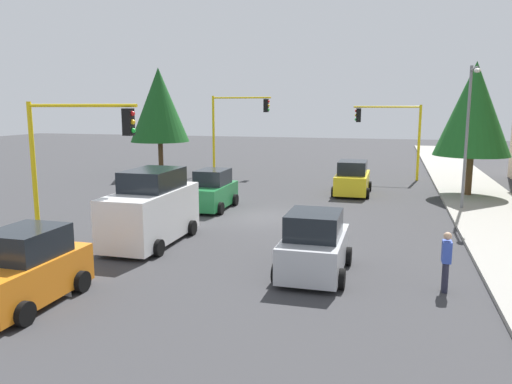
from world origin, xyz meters
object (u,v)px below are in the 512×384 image
(street_lamp_curbside, at_px, (469,122))
(pedestrian_crossing, at_px, (446,260))
(tree_roadside_mid, at_px, (474,109))
(delivery_van_white, at_px, (152,210))
(car_orange, at_px, (25,270))
(car_silver, at_px, (314,246))
(traffic_signal_far_right, at_px, (236,119))
(car_yellow, at_px, (352,179))
(traffic_signal_near_right, at_px, (74,143))
(car_green, at_px, (212,191))
(traffic_signal_far_left, at_px, (391,127))
(tree_opposite_side, at_px, (159,105))

(street_lamp_curbside, xyz_separation_m, pedestrian_crossing, (11.51, -1.88, -3.44))
(tree_roadside_mid, height_order, delivery_van_white, tree_roadside_mid)
(street_lamp_curbside, bearing_deg, car_orange, -39.29)
(car_silver, distance_m, pedestrian_crossing, 3.76)
(traffic_signal_far_right, relative_size, car_yellow, 1.43)
(traffic_signal_near_right, xyz_separation_m, car_green, (-7.08, 2.76, -2.86))
(traffic_signal_near_right, distance_m, tree_roadside_mid, 21.02)
(traffic_signal_far_right, xyz_separation_m, delivery_van_white, (19.48, 2.88, -2.87))
(street_lamp_curbside, xyz_separation_m, tree_roadside_mid, (-4.39, 0.80, 0.59))
(tree_roadside_mid, distance_m, pedestrian_crossing, 16.62)
(traffic_signal_far_right, bearing_deg, traffic_signal_far_left, 90.00)
(traffic_signal_far_left, bearing_deg, tree_roadside_mid, 36.12)
(traffic_signal_far_right, distance_m, delivery_van_white, 19.89)
(traffic_signal_far_right, height_order, car_yellow, traffic_signal_far_right)
(delivery_van_white, distance_m, car_yellow, 14.29)
(car_green, height_order, car_yellow, same)
(traffic_signal_far_left, relative_size, car_orange, 1.43)
(traffic_signal_near_right, height_order, tree_roadside_mid, tree_roadside_mid)
(car_silver, height_order, car_orange, same)
(car_yellow, bearing_deg, car_orange, -19.94)
(traffic_signal_near_right, relative_size, car_orange, 1.45)
(delivery_van_white, xyz_separation_m, car_silver, (1.93, 6.43, -0.39))
(car_yellow, bearing_deg, car_green, -46.04)
(car_yellow, bearing_deg, traffic_signal_far_left, 163.02)
(traffic_signal_near_right, xyz_separation_m, car_yellow, (-13.29, 9.20, -2.85))
(traffic_signal_near_right, relative_size, street_lamp_curbside, 0.75)
(traffic_signal_near_right, bearing_deg, car_silver, 81.32)
(delivery_van_white, xyz_separation_m, car_yellow, (-12.76, 6.42, -0.38))
(traffic_signal_far_right, relative_size, pedestrian_crossing, 3.46)
(traffic_signal_far_left, bearing_deg, car_yellow, -16.98)
(car_silver, height_order, car_green, same)
(traffic_signal_near_right, bearing_deg, car_yellow, 145.29)
(traffic_signal_far_left, height_order, car_orange, traffic_signal_far_left)
(traffic_signal_far_right, bearing_deg, car_green, 12.46)
(traffic_signal_far_left, relative_size, traffic_signal_far_right, 0.89)
(street_lamp_curbside, relative_size, delivery_van_white, 1.46)
(delivery_van_white, bearing_deg, street_lamp_curbside, 127.02)
(traffic_signal_far_right, relative_size, car_orange, 1.62)
(tree_opposite_side, relative_size, car_yellow, 1.92)
(traffic_signal_near_right, relative_size, car_silver, 1.46)
(delivery_van_white, bearing_deg, car_orange, -4.26)
(tree_roadside_mid, bearing_deg, traffic_signal_far_right, -110.88)
(traffic_signal_far_right, bearing_deg, tree_opposite_side, -69.22)
(traffic_signal_near_right, bearing_deg, tree_roadside_mid, 131.85)
(traffic_signal_near_right, height_order, car_silver, traffic_signal_near_right)
(traffic_signal_near_right, bearing_deg, car_green, 158.69)
(car_yellow, height_order, car_orange, same)
(car_orange, bearing_deg, traffic_signal_far_left, 160.82)
(pedestrian_crossing, bearing_deg, street_lamp_curbside, 170.70)
(pedestrian_crossing, bearing_deg, traffic_signal_far_right, -149.22)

